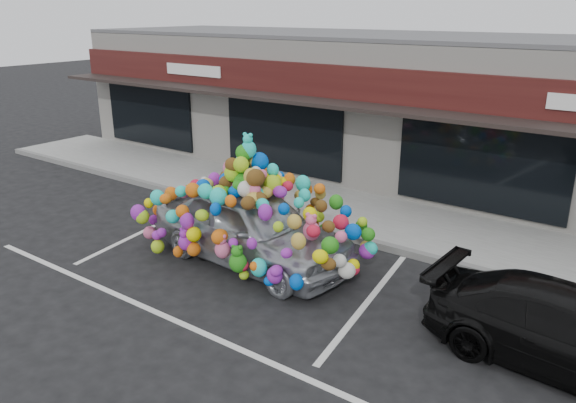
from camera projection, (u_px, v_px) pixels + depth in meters
The scene contains 9 objects.
ground at pixel (243, 267), 11.59m from camera, with size 90.00×90.00×0.00m, color black.
shop_building at pixel (418, 107), 17.34m from camera, with size 24.00×7.20×4.31m.
sidewalk at pixel (342, 210), 14.63m from camera, with size 26.00×3.00×0.15m, color gray.
kerb at pixel (310, 227), 13.48m from camera, with size 26.00×0.18×0.16m, color slate.
parking_stripe_left at pixel (147, 230), 13.52m from camera, with size 0.12×4.40×0.01m, color silver.
parking_stripe_mid at pixel (367, 302), 10.19m from camera, with size 0.12×4.40×0.01m, color silver.
lane_line at pixel (245, 351), 8.72m from camera, with size 14.00×0.12×0.01m, color silver.
toy_car at pixel (251, 219), 11.53m from camera, with size 3.30×5.01×2.84m.
black_sedan at pixel (570, 332), 8.15m from camera, with size 4.18×1.70×1.21m, color black.
Camera 1 is at (6.93, -7.96, 5.06)m, focal length 35.00 mm.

